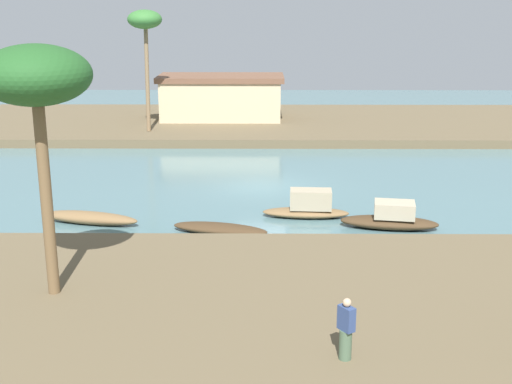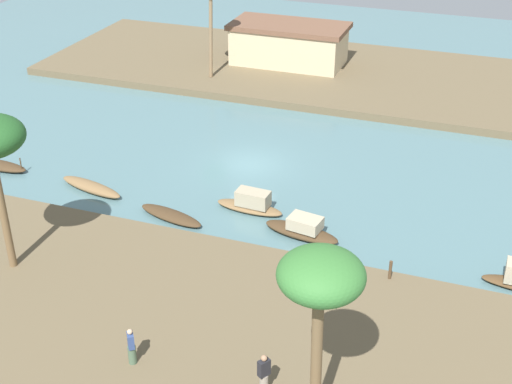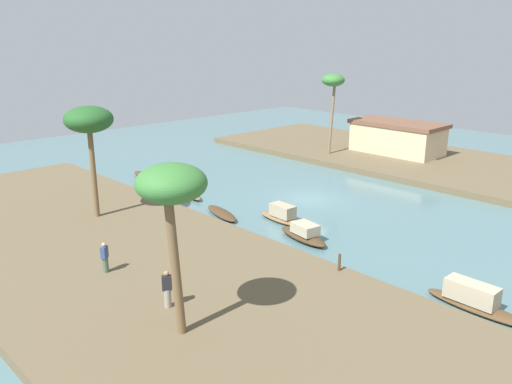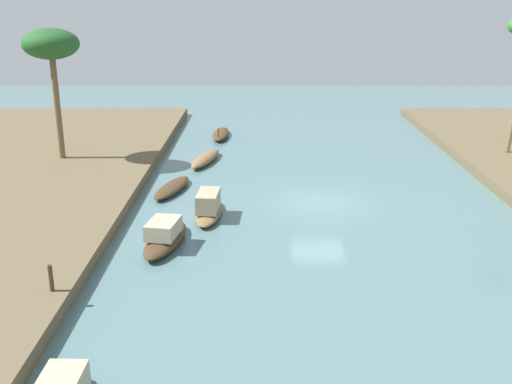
{
  "view_description": "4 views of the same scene",
  "coord_description": "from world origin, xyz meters",
  "px_view_note": "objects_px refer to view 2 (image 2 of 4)",
  "views": [
    {
      "loc": [
        0.01,
        -31.92,
        8.64
      ],
      "look_at": [
        -0.22,
        -3.66,
        0.7
      ],
      "focal_mm": 47.3,
      "sensor_mm": 36.0,
      "label": 1
    },
    {
      "loc": [
        12.92,
        -34.61,
        18.55
      ],
      "look_at": [
        2.17,
        -4.87,
        1.08
      ],
      "focal_mm": 49.68,
      "sensor_mm": 36.0,
      "label": 2
    },
    {
      "loc": [
        24.09,
        -28.64,
        11.71
      ],
      "look_at": [
        -1.31,
        -4.19,
        1.15
      ],
      "focal_mm": 36.7,
      "sensor_mm": 36.0,
      "label": 3
    },
    {
      "loc": [
        26.32,
        -2.84,
        9.24
      ],
      "look_at": [
        1.06,
        -2.97,
        0.86
      ],
      "focal_mm": 41.69,
      "sensor_mm": 36.0,
      "label": 4
    }
  ],
  "objects_px": {
    "sampan_upstream_small": "(171,215)",
    "palm_tree_left_far": "(321,281)",
    "person_on_near_bank": "(264,375)",
    "sampan_with_tall_canopy": "(91,187)",
    "sampan_downstream_large": "(251,203)",
    "mooring_post": "(390,270)",
    "riverside_building": "(289,43)",
    "person_by_mooring": "(131,347)",
    "sampan_open_hull": "(303,229)"
  },
  "relations": [
    {
      "from": "sampan_open_hull",
      "to": "person_by_mooring",
      "type": "bearing_deg",
      "value": -96.45
    },
    {
      "from": "person_on_near_bank",
      "to": "riverside_building",
      "type": "relative_size",
      "value": 0.19
    },
    {
      "from": "palm_tree_left_far",
      "to": "person_by_mooring",
      "type": "bearing_deg",
      "value": 174.22
    },
    {
      "from": "person_on_near_bank",
      "to": "mooring_post",
      "type": "relative_size",
      "value": 1.9
    },
    {
      "from": "sampan_with_tall_canopy",
      "to": "person_on_near_bank",
      "type": "height_order",
      "value": "person_on_near_bank"
    },
    {
      "from": "sampan_downstream_large",
      "to": "riverside_building",
      "type": "bearing_deg",
      "value": 105.94
    },
    {
      "from": "sampan_with_tall_canopy",
      "to": "sampan_open_hull",
      "type": "height_order",
      "value": "sampan_open_hull"
    },
    {
      "from": "sampan_upstream_small",
      "to": "palm_tree_left_far",
      "type": "distance_m",
      "value": 16.65
    },
    {
      "from": "sampan_upstream_small",
      "to": "riverside_building",
      "type": "distance_m",
      "value": 23.93
    },
    {
      "from": "mooring_post",
      "to": "riverside_building",
      "type": "height_order",
      "value": "riverside_building"
    },
    {
      "from": "sampan_upstream_small",
      "to": "riverside_building",
      "type": "xyz_separation_m",
      "value": [
        -1.31,
        23.81,
        1.92
      ]
    },
    {
      "from": "person_on_near_bank",
      "to": "sampan_open_hull",
      "type": "bearing_deg",
      "value": 42.58
    },
    {
      "from": "person_on_near_bank",
      "to": "mooring_post",
      "type": "distance_m",
      "value": 8.69
    },
    {
      "from": "person_on_near_bank",
      "to": "person_by_mooring",
      "type": "bearing_deg",
      "value": 125.38
    },
    {
      "from": "sampan_open_hull",
      "to": "riverside_building",
      "type": "bearing_deg",
      "value": 118.5
    },
    {
      "from": "person_by_mooring",
      "to": "sampan_upstream_small",
      "type": "bearing_deg",
      "value": 163.71
    },
    {
      "from": "person_on_near_bank",
      "to": "sampan_with_tall_canopy",
      "type": "bearing_deg",
      "value": 83.55
    },
    {
      "from": "sampan_downstream_large",
      "to": "mooring_post",
      "type": "bearing_deg",
      "value": -24.68
    },
    {
      "from": "mooring_post",
      "to": "palm_tree_left_far",
      "type": "relative_size",
      "value": 0.13
    },
    {
      "from": "riverside_building",
      "to": "person_by_mooring",
      "type": "bearing_deg",
      "value": -81.93
    },
    {
      "from": "sampan_with_tall_canopy",
      "to": "person_by_mooring",
      "type": "relative_size",
      "value": 2.77
    },
    {
      "from": "person_by_mooring",
      "to": "riverside_building",
      "type": "distance_m",
      "value": 34.67
    },
    {
      "from": "sampan_open_hull",
      "to": "person_by_mooring",
      "type": "height_order",
      "value": "person_by_mooring"
    },
    {
      "from": "sampan_upstream_small",
      "to": "palm_tree_left_far",
      "type": "bearing_deg",
      "value": -32.43
    },
    {
      "from": "sampan_upstream_small",
      "to": "mooring_post",
      "type": "height_order",
      "value": "mooring_post"
    },
    {
      "from": "sampan_downstream_large",
      "to": "person_by_mooring",
      "type": "distance_m",
      "value": 12.64
    },
    {
      "from": "sampan_open_hull",
      "to": "palm_tree_left_far",
      "type": "distance_m",
      "value": 13.87
    },
    {
      "from": "palm_tree_left_far",
      "to": "riverside_building",
      "type": "distance_m",
      "value": 37.25
    },
    {
      "from": "sampan_with_tall_canopy",
      "to": "person_by_mooring",
      "type": "height_order",
      "value": "person_by_mooring"
    },
    {
      "from": "person_by_mooring",
      "to": "palm_tree_left_far",
      "type": "distance_m",
      "value": 8.76
    },
    {
      "from": "sampan_open_hull",
      "to": "sampan_with_tall_canopy",
      "type": "bearing_deg",
      "value": -173.15
    },
    {
      "from": "sampan_with_tall_canopy",
      "to": "sampan_downstream_large",
      "type": "bearing_deg",
      "value": 19.59
    },
    {
      "from": "person_on_near_bank",
      "to": "palm_tree_left_far",
      "type": "xyz_separation_m",
      "value": [
        2.03,
        -0.92,
        5.09
      ]
    },
    {
      "from": "sampan_with_tall_canopy",
      "to": "person_on_near_bank",
      "type": "bearing_deg",
      "value": -25.72
    },
    {
      "from": "sampan_downstream_large",
      "to": "sampan_upstream_small",
      "type": "bearing_deg",
      "value": -145.93
    },
    {
      "from": "sampan_upstream_small",
      "to": "sampan_downstream_large",
      "type": "relative_size",
      "value": 1.07
    },
    {
      "from": "sampan_with_tall_canopy",
      "to": "sampan_downstream_large",
      "type": "height_order",
      "value": "sampan_downstream_large"
    },
    {
      "from": "person_on_near_bank",
      "to": "person_by_mooring",
      "type": "relative_size",
      "value": 1.09
    },
    {
      "from": "person_by_mooring",
      "to": "person_on_near_bank",
      "type": "bearing_deg",
      "value": 57.24
    },
    {
      "from": "sampan_upstream_small",
      "to": "person_on_near_bank",
      "type": "relative_size",
      "value": 2.34
    },
    {
      "from": "person_on_near_bank",
      "to": "riverside_building",
      "type": "xyz_separation_m",
      "value": [
        -9.9,
        34.1,
        0.78
      ]
    },
    {
      "from": "sampan_open_hull",
      "to": "sampan_upstream_small",
      "type": "bearing_deg",
      "value": -164.97
    },
    {
      "from": "sampan_with_tall_canopy",
      "to": "mooring_post",
      "type": "relative_size",
      "value": 4.84
    },
    {
      "from": "mooring_post",
      "to": "riverside_building",
      "type": "distance_m",
      "value": 28.91
    },
    {
      "from": "sampan_downstream_large",
      "to": "person_by_mooring",
      "type": "relative_size",
      "value": 2.37
    },
    {
      "from": "sampan_with_tall_canopy",
      "to": "palm_tree_left_far",
      "type": "distance_m",
      "value": 21.16
    },
    {
      "from": "sampan_upstream_small",
      "to": "sampan_open_hull",
      "type": "relative_size",
      "value": 0.98
    },
    {
      "from": "sampan_open_hull",
      "to": "mooring_post",
      "type": "bearing_deg",
      "value": -21.06
    },
    {
      "from": "person_on_near_bank",
      "to": "palm_tree_left_far",
      "type": "bearing_deg",
      "value": -81.39
    },
    {
      "from": "sampan_with_tall_canopy",
      "to": "sampan_upstream_small",
      "type": "distance_m",
      "value": 5.5
    }
  ]
}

